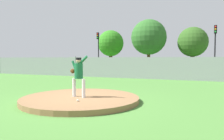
% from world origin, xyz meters
% --- Properties ---
extents(ground_plane, '(80.00, 80.00, 0.00)m').
position_xyz_m(ground_plane, '(0.00, 6.00, 0.00)').
color(ground_plane, '#4C8438').
extents(asphalt_strip, '(44.00, 7.00, 0.01)m').
position_xyz_m(asphalt_strip, '(0.00, 14.50, 0.00)').
color(asphalt_strip, '#2B2B2D').
rests_on(asphalt_strip, ground_plane).
extents(pitchers_mound, '(4.51, 4.51, 0.18)m').
position_xyz_m(pitchers_mound, '(0.00, 0.00, 0.09)').
color(pitchers_mound, olive).
rests_on(pitchers_mound, ground_plane).
extents(pitcher_youth, '(0.81, 0.32, 1.59)m').
position_xyz_m(pitcher_youth, '(-0.03, -0.10, 1.11)').
color(pitcher_youth, silver).
rests_on(pitcher_youth, pitchers_mound).
extents(baseball, '(0.07, 0.07, 0.07)m').
position_xyz_m(baseball, '(0.39, -0.84, 0.22)').
color(baseball, white).
rests_on(baseball, pitchers_mound).
extents(chainlink_fence, '(33.11, 0.07, 1.87)m').
position_xyz_m(chainlink_fence, '(0.00, 10.00, 0.89)').
color(chainlink_fence, gray).
rests_on(chainlink_fence, ground_plane).
extents(parked_car_white, '(2.12, 4.87, 1.71)m').
position_xyz_m(parked_car_white, '(-3.43, 14.79, 0.81)').
color(parked_car_white, silver).
rests_on(parked_car_white, ground_plane).
extents(parked_car_red, '(1.99, 4.78, 1.57)m').
position_xyz_m(parked_car_red, '(-6.26, 14.10, 0.76)').
color(parked_car_red, '#A81919').
rests_on(parked_car_red, ground_plane).
extents(parked_car_burgundy, '(2.00, 4.22, 1.74)m').
position_xyz_m(parked_car_burgundy, '(-9.09, 14.57, 0.82)').
color(parked_car_burgundy, maroon).
rests_on(parked_car_burgundy, ground_plane).
extents(traffic_cone_orange, '(0.40, 0.40, 0.55)m').
position_xyz_m(traffic_cone_orange, '(4.50, 15.27, 0.26)').
color(traffic_cone_orange, orange).
rests_on(traffic_cone_orange, asphalt_strip).
extents(traffic_light_near, '(0.28, 0.46, 5.17)m').
position_xyz_m(traffic_light_near, '(-8.73, 18.96, 3.52)').
color(traffic_light_near, black).
rests_on(traffic_light_near, ground_plane).
extents(traffic_light_far, '(0.28, 0.46, 5.25)m').
position_xyz_m(traffic_light_far, '(5.55, 18.64, 3.56)').
color(traffic_light_far, black).
rests_on(traffic_light_far, ground_plane).
extents(tree_slender_far, '(4.08, 4.08, 6.11)m').
position_xyz_m(tree_slender_far, '(-9.05, 23.98, 4.04)').
color(tree_slender_far, '#4C331E').
rests_on(tree_slender_far, ground_plane).
extents(tree_bushy_near, '(4.98, 4.98, 7.18)m').
position_xyz_m(tree_bushy_near, '(-2.73, 22.96, 4.67)').
color(tree_bushy_near, '#4C331E').
rests_on(tree_bushy_near, ground_plane).
extents(tree_tall_centre, '(4.09, 4.09, 6.01)m').
position_xyz_m(tree_tall_centre, '(3.04, 24.54, 3.93)').
color(tree_tall_centre, '#4C331E').
rests_on(tree_tall_centre, ground_plane).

